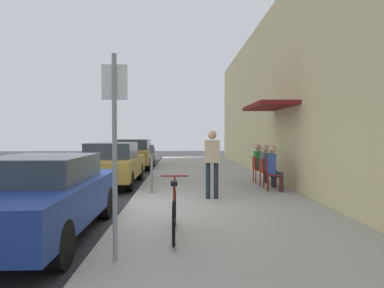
{
  "coord_description": "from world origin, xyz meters",
  "views": [
    {
      "loc": [
        1.21,
        -7.65,
        1.71
      ],
      "look_at": [
        1.65,
        4.86,
        1.39
      ],
      "focal_mm": 32.86,
      "sensor_mm": 36.0,
      "label": 1
    }
  ],
  "objects_px": {
    "parked_car_1": "(112,163)",
    "bicycle_0": "(174,213)",
    "seated_patron_0": "(274,167)",
    "cafe_chair_0": "(272,173)",
    "street_sign": "(115,140)",
    "cafe_chair_2": "(258,167)",
    "parked_car_2": "(135,153)",
    "seated_patron_1": "(267,164)",
    "parked_car_0": "(39,195)",
    "cafe_chair_1": "(265,171)",
    "parking_meter": "(152,165)",
    "seated_patron_2": "(260,162)",
    "pedestrian_standing": "(212,159)"
  },
  "relations": [
    {
      "from": "parking_meter",
      "to": "seated_patron_0",
      "type": "bearing_deg",
      "value": 3.73
    },
    {
      "from": "parking_meter",
      "to": "cafe_chair_2",
      "type": "relative_size",
      "value": 1.52
    },
    {
      "from": "parked_car_1",
      "to": "parking_meter",
      "type": "xyz_separation_m",
      "value": [
        1.55,
        -2.42,
        0.15
      ]
    },
    {
      "from": "parked_car_2",
      "to": "seated_patron_1",
      "type": "height_order",
      "value": "parked_car_2"
    },
    {
      "from": "cafe_chair_2",
      "to": "parked_car_2",
      "type": "bearing_deg",
      "value": 127.33
    },
    {
      "from": "parked_car_2",
      "to": "seated_patron_1",
      "type": "bearing_deg",
      "value": -56.36
    },
    {
      "from": "street_sign",
      "to": "seated_patron_1",
      "type": "relative_size",
      "value": 2.02
    },
    {
      "from": "parked_car_1",
      "to": "seated_patron_0",
      "type": "distance_m",
      "value": 5.45
    },
    {
      "from": "street_sign",
      "to": "parked_car_0",
      "type": "bearing_deg",
      "value": 136.43
    },
    {
      "from": "seated_patron_0",
      "to": "seated_patron_1",
      "type": "relative_size",
      "value": 1.0
    },
    {
      "from": "cafe_chair_2",
      "to": "pedestrian_standing",
      "type": "bearing_deg",
      "value": -121.91
    },
    {
      "from": "cafe_chair_2",
      "to": "seated_patron_2",
      "type": "relative_size",
      "value": 0.67
    },
    {
      "from": "seated_patron_0",
      "to": "seated_patron_1",
      "type": "distance_m",
      "value": 0.75
    },
    {
      "from": "parking_meter",
      "to": "parked_car_0",
      "type": "bearing_deg",
      "value": -112.52
    },
    {
      "from": "parked_car_0",
      "to": "cafe_chair_0",
      "type": "relative_size",
      "value": 5.06
    },
    {
      "from": "street_sign",
      "to": "cafe_chair_2",
      "type": "xyz_separation_m",
      "value": [
        3.42,
        7.18,
        -1.02
      ]
    },
    {
      "from": "parked_car_2",
      "to": "parking_meter",
      "type": "height_order",
      "value": "parked_car_2"
    },
    {
      "from": "parked_car_0",
      "to": "parked_car_2",
      "type": "height_order",
      "value": "parked_car_2"
    },
    {
      "from": "street_sign",
      "to": "cafe_chair_2",
      "type": "bearing_deg",
      "value": 64.5
    },
    {
      "from": "parked_car_1",
      "to": "cafe_chair_0",
      "type": "distance_m",
      "value": 5.39
    },
    {
      "from": "bicycle_0",
      "to": "seated_patron_1",
      "type": "xyz_separation_m",
      "value": [
        2.75,
        5.07,
        0.34
      ]
    },
    {
      "from": "cafe_chair_0",
      "to": "seated_patron_1",
      "type": "relative_size",
      "value": 0.67
    },
    {
      "from": "bicycle_0",
      "to": "cafe_chair_2",
      "type": "height_order",
      "value": "bicycle_0"
    },
    {
      "from": "parking_meter",
      "to": "cafe_chair_2",
      "type": "xyz_separation_m",
      "value": [
        3.37,
        2.01,
        -0.26
      ]
    },
    {
      "from": "pedestrian_standing",
      "to": "street_sign",
      "type": "bearing_deg",
      "value": -110.73
    },
    {
      "from": "parked_car_1",
      "to": "bicycle_0",
      "type": "bearing_deg",
      "value": -71.1
    },
    {
      "from": "pedestrian_standing",
      "to": "parked_car_1",
      "type": "bearing_deg",
      "value": 133.4
    },
    {
      "from": "street_sign",
      "to": "cafe_chair_2",
      "type": "height_order",
      "value": "street_sign"
    },
    {
      "from": "parked_car_0",
      "to": "bicycle_0",
      "type": "height_order",
      "value": "parked_car_0"
    },
    {
      "from": "parked_car_0",
      "to": "parked_car_1",
      "type": "bearing_deg",
      "value": 90.0
    },
    {
      "from": "cafe_chair_2",
      "to": "seated_patron_0",
      "type": "bearing_deg",
      "value": -88.04
    },
    {
      "from": "parked_car_1",
      "to": "bicycle_0",
      "type": "height_order",
      "value": "parked_car_1"
    },
    {
      "from": "parked_car_2",
      "to": "cafe_chair_2",
      "type": "bearing_deg",
      "value": -52.67
    },
    {
      "from": "parked_car_1",
      "to": "parked_car_2",
      "type": "distance_m",
      "value": 6.05
    },
    {
      "from": "parked_car_0",
      "to": "parked_car_2",
      "type": "xyz_separation_m",
      "value": [
        -0.0,
        12.2,
        0.05
      ]
    },
    {
      "from": "parked_car_2",
      "to": "cafe_chair_0",
      "type": "xyz_separation_m",
      "value": [
        4.93,
        -8.22,
        -0.14
      ]
    },
    {
      "from": "parked_car_1",
      "to": "cafe_chair_1",
      "type": "xyz_separation_m",
      "value": [
        4.92,
        -1.44,
        -0.12
      ]
    },
    {
      "from": "parked_car_0",
      "to": "bicycle_0",
      "type": "distance_m",
      "value": 2.27
    },
    {
      "from": "seated_patron_0",
      "to": "cafe_chair_0",
      "type": "bearing_deg",
      "value": 162.61
    },
    {
      "from": "cafe_chair_0",
      "to": "cafe_chair_1",
      "type": "height_order",
      "value": "same"
    },
    {
      "from": "parked_car_1",
      "to": "seated_patron_0",
      "type": "bearing_deg",
      "value": -23.76
    },
    {
      "from": "cafe_chair_0",
      "to": "seated_patron_2",
      "type": "height_order",
      "value": "seated_patron_2"
    },
    {
      "from": "bicycle_0",
      "to": "cafe_chair_1",
      "type": "distance_m",
      "value": 5.74
    },
    {
      "from": "seated_patron_2",
      "to": "parking_meter",
      "type": "bearing_deg",
      "value": -149.63
    },
    {
      "from": "parked_car_1",
      "to": "cafe_chair_0",
      "type": "height_order",
      "value": "parked_car_1"
    },
    {
      "from": "street_sign",
      "to": "seated_patron_0",
      "type": "xyz_separation_m",
      "value": [
        3.48,
        5.39,
        -0.82
      ]
    },
    {
      "from": "bicycle_0",
      "to": "cafe_chair_1",
      "type": "height_order",
      "value": "bicycle_0"
    },
    {
      "from": "parking_meter",
      "to": "seated_patron_0",
      "type": "xyz_separation_m",
      "value": [
        3.43,
        0.22,
        -0.07
      ]
    },
    {
      "from": "parked_car_1",
      "to": "seated_patron_2",
      "type": "relative_size",
      "value": 3.41
    },
    {
      "from": "bicycle_0",
      "to": "cafe_chair_0",
      "type": "xyz_separation_m",
      "value": [
        2.7,
        4.33,
        0.14
      ]
    }
  ]
}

